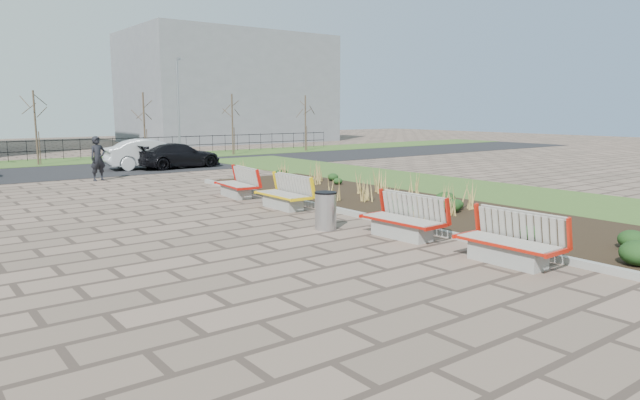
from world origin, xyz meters
TOP-DOWN VIEW (x-y plane):
  - ground at (0.00, 0.00)m, footprint 120.00×120.00m
  - planting_bed at (6.25, 5.00)m, footprint 4.50×18.00m
  - planting_curb at (3.92, 5.00)m, footprint 0.16×18.00m
  - grass_verge_near at (11.00, 5.00)m, footprint 5.00×38.00m
  - grass_verge_far at (0.00, 28.00)m, footprint 80.00×5.00m
  - road at (0.00, 22.00)m, footprint 80.00×7.00m
  - bench_a at (3.00, -1.11)m, footprint 0.94×2.12m
  - bench_b at (3.00, 1.79)m, footprint 1.00×2.14m
  - bench_c at (3.00, 6.88)m, footprint 0.92×2.11m
  - bench_d at (3.00, 9.82)m, footprint 1.11×2.18m
  - litter_bin at (2.16, 3.63)m, footprint 0.54×0.54m
  - pedestrian at (0.60, 17.48)m, footprint 0.78×0.61m
  - car_silver at (4.31, 21.00)m, footprint 4.71×2.03m
  - car_black at (5.50, 20.41)m, footprint 4.52×2.04m
  - tree_c at (0.00, 26.50)m, footprint 1.40×1.40m
  - tree_d at (6.00, 26.50)m, footprint 1.40×1.40m
  - tree_e at (12.00, 26.50)m, footprint 1.40×1.40m
  - tree_f at (18.00, 26.50)m, footprint 1.40×1.40m
  - lamp_east at (8.00, 26.00)m, footprint 0.24×0.60m
  - railing_fence at (0.00, 29.50)m, footprint 44.00×0.10m
  - building_grey at (20.00, 42.00)m, footprint 18.00×12.00m

SIDE VIEW (x-z plane):
  - ground at x=0.00m, z-range 0.00..0.00m
  - road at x=0.00m, z-range 0.00..0.02m
  - grass_verge_near at x=11.00m, z-range 0.00..0.04m
  - grass_verge_far at x=0.00m, z-range 0.00..0.04m
  - planting_bed at x=6.25m, z-range 0.00..0.10m
  - planting_curb at x=3.92m, z-range 0.00..0.15m
  - litter_bin at x=2.16m, z-range 0.00..0.94m
  - bench_a at x=3.00m, z-range 0.00..1.00m
  - bench_b at x=3.00m, z-range 0.00..1.00m
  - bench_c at x=3.00m, z-range 0.00..1.00m
  - bench_d at x=3.00m, z-range 0.00..1.00m
  - railing_fence at x=0.00m, z-range 0.04..1.24m
  - car_black at x=5.50m, z-range 0.02..1.31m
  - car_silver at x=4.31m, z-range 0.02..1.53m
  - pedestrian at x=0.60m, z-range 0.00..1.90m
  - tree_c at x=0.00m, z-range 0.04..4.04m
  - tree_d at x=6.00m, z-range 0.04..4.04m
  - tree_e at x=12.00m, z-range 0.04..4.04m
  - tree_f at x=18.00m, z-range 0.04..4.04m
  - lamp_east at x=8.00m, z-range 0.04..6.04m
  - building_grey at x=20.00m, z-range 0.00..10.00m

